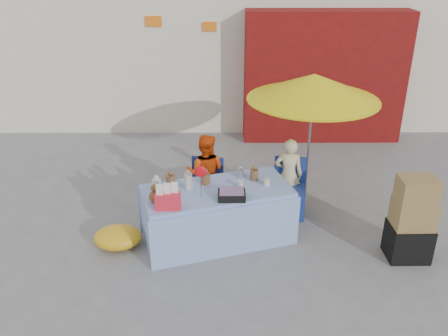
{
  "coord_description": "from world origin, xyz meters",
  "views": [
    {
      "loc": [
        0.14,
        -5.16,
        3.75
      ],
      "look_at": [
        0.17,
        0.6,
        1.0
      ],
      "focal_mm": 38.0,
      "sensor_mm": 36.0,
      "label": 1
    }
  ],
  "objects_px": {
    "vendor_orange": "(206,173)",
    "umbrella": "(314,88)",
    "chair_right": "(288,198)",
    "vendor_beige": "(288,175)",
    "market_table": "(217,213)",
    "box_stack": "(412,222)",
    "chair_left": "(206,199)"
  },
  "relations": [
    {
      "from": "vendor_orange",
      "to": "umbrella",
      "type": "bearing_deg",
      "value": -166.15
    },
    {
      "from": "market_table",
      "to": "chair_right",
      "type": "distance_m",
      "value": 1.28
    },
    {
      "from": "vendor_beige",
      "to": "umbrella",
      "type": "bearing_deg",
      "value": -145.12
    },
    {
      "from": "umbrella",
      "to": "market_table",
      "type": "bearing_deg",
      "value": -145.16
    },
    {
      "from": "vendor_beige",
      "to": "market_table",
      "type": "bearing_deg",
      "value": 45.21
    },
    {
      "from": "chair_left",
      "to": "chair_right",
      "type": "bearing_deg",
      "value": 8.32
    },
    {
      "from": "chair_right",
      "to": "vendor_beige",
      "type": "relative_size",
      "value": 0.73
    },
    {
      "from": "market_table",
      "to": "chair_left",
      "type": "relative_size",
      "value": 2.59
    },
    {
      "from": "chair_right",
      "to": "umbrella",
      "type": "xyz_separation_m",
      "value": [
        0.3,
        0.28,
        1.64
      ]
    },
    {
      "from": "vendor_beige",
      "to": "box_stack",
      "type": "height_order",
      "value": "vendor_beige"
    },
    {
      "from": "chair_left",
      "to": "box_stack",
      "type": "xyz_separation_m",
      "value": [
        2.66,
        -1.12,
        0.28
      ]
    },
    {
      "from": "chair_left",
      "to": "vendor_beige",
      "type": "relative_size",
      "value": 0.73
    },
    {
      "from": "chair_right",
      "to": "vendor_orange",
      "type": "height_order",
      "value": "vendor_orange"
    },
    {
      "from": "market_table",
      "to": "vendor_beige",
      "type": "height_order",
      "value": "market_table"
    },
    {
      "from": "chair_left",
      "to": "umbrella",
      "type": "xyz_separation_m",
      "value": [
        1.55,
        0.28,
        1.64
      ]
    },
    {
      "from": "chair_left",
      "to": "market_table",
      "type": "bearing_deg",
      "value": -67.42
    },
    {
      "from": "chair_left",
      "to": "box_stack",
      "type": "distance_m",
      "value": 2.9
    },
    {
      "from": "vendor_beige",
      "to": "box_stack",
      "type": "xyz_separation_m",
      "value": [
        1.41,
        -1.26,
        -0.05
      ]
    },
    {
      "from": "umbrella",
      "to": "box_stack",
      "type": "xyz_separation_m",
      "value": [
        1.11,
        -1.41,
        -1.36
      ]
    },
    {
      "from": "vendor_beige",
      "to": "umbrella",
      "type": "distance_m",
      "value": 1.35
    },
    {
      "from": "chair_right",
      "to": "vendor_beige",
      "type": "height_order",
      "value": "vendor_beige"
    },
    {
      "from": "box_stack",
      "to": "chair_left",
      "type": "bearing_deg",
      "value": 157.14
    },
    {
      "from": "vendor_orange",
      "to": "umbrella",
      "type": "distance_m",
      "value": 2.01
    },
    {
      "from": "chair_right",
      "to": "umbrella",
      "type": "relative_size",
      "value": 0.41
    },
    {
      "from": "chair_left",
      "to": "chair_right",
      "type": "relative_size",
      "value": 1.0
    },
    {
      "from": "market_table",
      "to": "vendor_orange",
      "type": "distance_m",
      "value": 0.85
    },
    {
      "from": "chair_left",
      "to": "chair_right",
      "type": "distance_m",
      "value": 1.25
    },
    {
      "from": "vendor_beige",
      "to": "umbrella",
      "type": "relative_size",
      "value": 0.56
    },
    {
      "from": "chair_left",
      "to": "umbrella",
      "type": "height_order",
      "value": "umbrella"
    },
    {
      "from": "market_table",
      "to": "box_stack",
      "type": "relative_size",
      "value": 1.9
    },
    {
      "from": "market_table",
      "to": "chair_right",
      "type": "relative_size",
      "value": 2.59
    },
    {
      "from": "market_table",
      "to": "umbrella",
      "type": "relative_size",
      "value": 1.06
    }
  ]
}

